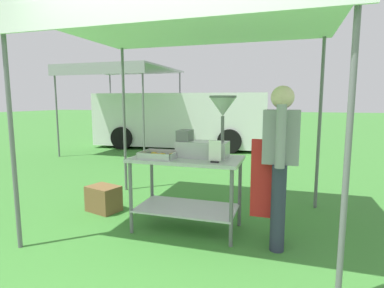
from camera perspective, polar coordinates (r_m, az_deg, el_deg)
name	(u,v)px	position (r m, az deg, el deg)	size (l,w,h in m)	color
ground_plane	(251,158)	(8.21, 10.74, -2.50)	(70.00, 70.00, 0.00)	#3D7F33
stall_canopy	(189,28)	(3.60, -0.52, 20.55)	(3.13, 2.35, 2.33)	slate
donut_cart	(187,177)	(3.52, -0.97, -6.08)	(1.22, 0.66, 0.84)	#B7B7BC
donut_tray	(160,156)	(3.46, -5.97, -2.16)	(0.39, 0.34, 0.07)	#B7B7BC
donut_fryer	(208,134)	(3.42, 2.99, 1.92)	(0.64, 0.29, 0.68)	#B7B7BC
menu_sign	(215,153)	(3.18, 4.22, -1.71)	(0.13, 0.05, 0.23)	black
vendor	(279,159)	(3.17, 15.74, -2.60)	(0.45, 0.53, 1.61)	#2D3347
supply_crate	(104,199)	(4.38, -15.90, -9.60)	(0.48, 0.40, 0.34)	brown
van_white	(183,119)	(9.97, -1.75, 4.54)	(5.40, 2.37, 1.69)	white
neighbour_tent	(122,71)	(9.17, -12.68, 12.92)	(2.68, 2.79, 2.38)	slate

